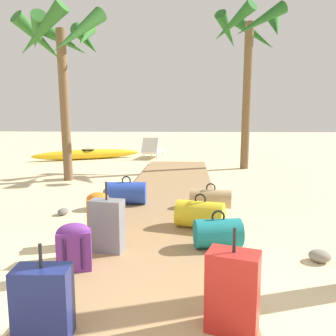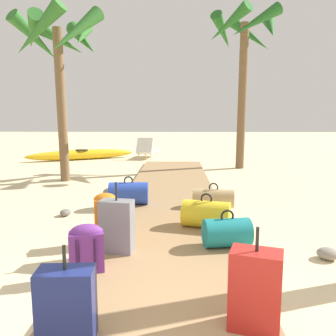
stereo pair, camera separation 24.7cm
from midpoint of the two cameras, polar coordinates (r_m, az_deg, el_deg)
ground_plane at (r=5.83m, az=-1.09°, el=-7.63°), size 60.00×60.00×0.00m
boardwalk at (r=6.80m, az=-0.71°, el=-4.90°), size 1.82×10.22×0.08m
duffel_bag_tan at (r=5.93m, az=6.32°, el=-5.00°), size 0.73×0.39×0.43m
suitcase_red at (r=2.69m, az=11.55°, el=-19.21°), size 0.42×0.33×0.77m
suitcase_grey at (r=4.05m, az=-10.22°, el=-9.45°), size 0.40×0.27×0.81m
duffel_bag_teal at (r=4.22m, az=8.04°, el=-10.52°), size 0.60×0.43×0.45m
duffel_bag_blue at (r=6.16m, az=-7.69°, el=-4.16°), size 0.70×0.42×0.50m
backpack_purple at (r=3.66m, az=-15.28°, el=-12.43°), size 0.38×0.27×0.49m
duffel_bag_yellow at (r=4.87m, az=4.87°, el=-7.61°), size 0.73×0.53×0.49m
backpack_orange at (r=4.49m, az=-11.87°, el=-7.60°), size 0.33×0.31×0.59m
suitcase_navy at (r=2.68m, az=-19.18°, el=-20.67°), size 0.40×0.25×0.69m
palm_tree_far_left at (r=9.10m, az=-18.45°, el=18.70°), size 2.41×2.32×4.13m
palm_tree_far_right at (r=11.03m, az=11.99°, el=19.37°), size 2.20×2.30×4.76m
lounge_chair at (r=13.39m, az=-4.00°, el=3.00°), size 0.79×1.57×0.82m
kayak at (r=13.40m, az=-14.61°, el=2.16°), size 3.82×2.29×0.38m
rock_right_far at (r=4.41m, az=23.44°, el=-12.89°), size 0.26×0.25×0.13m
rock_left_far at (r=5.99m, az=-17.77°, el=-7.04°), size 0.20×0.24×0.11m
rock_left_near at (r=7.10m, az=-10.70°, el=-4.03°), size 0.32×0.31×0.19m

